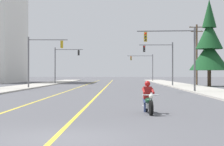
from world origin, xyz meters
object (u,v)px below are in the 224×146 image
Objects in this scene: traffic_signal_near_right at (177,49)px; traffic_signal_mid_left at (63,60)px; traffic_signal_far_right at (145,63)px; traffic_signal_mid_right at (163,57)px; traffic_signal_near_left at (40,54)px; utility_pole_right_far at (197,53)px; motorcycle_with_rider at (148,100)px; conifer_tree_right_verge_far at (209,46)px.

traffic_signal_mid_left is (-15.00, 28.42, -0.04)m from traffic_signal_near_right.
traffic_signal_far_right is (15.39, 23.61, 0.07)m from traffic_signal_mid_left.
traffic_signal_mid_right is (0.64, 18.06, -0.04)m from traffic_signal_near_right.
traffic_signal_near_left is 25.09m from utility_pole_right_far.
traffic_signal_near_left is 1.00× the size of traffic_signal_mid_right.
motorcycle_with_rider is 38.13m from traffic_signal_mid_right.
traffic_signal_near_right is at bearing -105.60° from utility_pole_right_far.
motorcycle_with_rider is 31.20m from traffic_signal_near_left.
traffic_signal_far_right is at bearing 56.91° from traffic_signal_mid_left.
motorcycle_with_rider is 0.35× the size of traffic_signal_far_right.
conifer_tree_right_verge_far is (6.39, -0.56, 1.49)m from traffic_signal_mid_right.
motorcycle_with_rider is 0.35× the size of traffic_signal_near_right.
traffic_signal_near_left is at bearing -148.42° from utility_pole_right_far.
traffic_signal_far_right is at bearing 100.90° from conifer_tree_right_verge_far.
traffic_signal_mid_left is at bearing 102.64° from motorcycle_with_rider.
traffic_signal_mid_left is at bearing 89.84° from traffic_signal_near_left.
conifer_tree_right_verge_far reaches higher than traffic_signal_mid_left.
traffic_signal_near_left and traffic_signal_far_right have the same top height.
utility_pole_right_far is (6.31, 22.59, 0.87)m from traffic_signal_near_right.
motorcycle_with_rider is 0.35× the size of traffic_signal_mid_left.
traffic_signal_mid_left is 1.00× the size of traffic_signal_far_right.
conifer_tree_right_verge_far reaches higher than motorcycle_with_rider.
utility_pole_right_far is at bearing 31.58° from traffic_signal_near_left.
motorcycle_with_rider is at bearing -102.20° from traffic_signal_near_right.
motorcycle_with_rider is at bearing -104.03° from utility_pole_right_far.
utility_pole_right_far is at bearing 98.11° from conifer_tree_right_verge_far.
utility_pole_right_far is at bearing -15.29° from traffic_signal_mid_left.
traffic_signal_near_right is 32.13m from traffic_signal_mid_left.
traffic_signal_mid_right is 0.51× the size of conifer_tree_right_verge_far.
utility_pole_right_far reaches higher than traffic_signal_mid_right.
traffic_signal_near_right is 0.67× the size of utility_pole_right_far.
traffic_signal_near_right is 1.00× the size of traffic_signal_near_left.
conifer_tree_right_verge_far is at bearing 73.10° from motorcycle_with_rider.
utility_pole_right_far is at bearing 38.67° from traffic_signal_mid_right.
motorcycle_with_rider is 0.18× the size of conifer_tree_right_verge_far.
traffic_signal_near_right is 0.51× the size of conifer_tree_right_verge_far.
traffic_signal_near_right is 18.07m from traffic_signal_mid_right.
utility_pole_right_far is (21.36, 13.13, 0.91)m from traffic_signal_near_left.
traffic_signal_mid_left is at bearing 117.83° from traffic_signal_near_right.
traffic_signal_near_left is 1.00× the size of traffic_signal_mid_left.
utility_pole_right_far is at bearing -78.62° from traffic_signal_far_right.
traffic_signal_mid_left is at bearing 146.48° from traffic_signal_mid_right.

